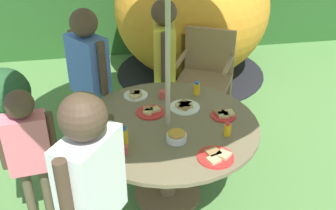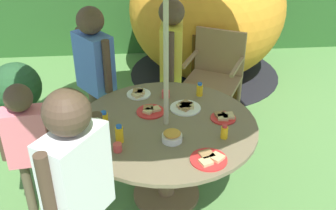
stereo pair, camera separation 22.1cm
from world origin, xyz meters
name	(u,v)px [view 2 (the right image)]	position (x,y,z in m)	size (l,w,h in m)	color
ground_plane	(166,195)	(0.00, 0.00, -0.01)	(10.00, 10.00, 0.02)	#548442
garden_table	(166,140)	(0.00, 0.00, 0.54)	(1.34, 1.34, 0.69)	brown
wooden_chair	(215,72)	(0.59, 1.15, 0.55)	(0.67, 0.65, 0.95)	#93704C
dome_tent	(207,10)	(0.68, 2.24, 0.84)	(1.97, 1.97, 1.69)	orange
potted_plant	(17,91)	(-1.39, 1.17, 0.40)	(0.49, 0.49, 0.69)	#595960
child_in_yellow_shirt	(171,52)	(0.13, 0.93, 0.87)	(0.24, 0.45, 1.36)	#3F3F47
child_in_blue_shirt	(94,63)	(-0.56, 0.74, 0.87)	(0.37, 0.40, 1.36)	brown
child_in_pink_shirt	(26,137)	(-0.98, -0.11, 0.71)	(0.38, 0.19, 1.12)	brown
child_in_white_shirt	(76,176)	(-0.54, -0.79, 0.91)	(0.38, 0.42, 1.42)	brown
snack_bowl	(172,136)	(0.02, -0.22, 0.73)	(0.14, 0.14, 0.08)	white
plate_near_right	(139,94)	(-0.19, 0.46, 0.71)	(0.20, 0.20, 0.03)	white
plate_far_left	(185,107)	(0.17, 0.21, 0.71)	(0.24, 0.24, 0.03)	white
plate_near_left	(209,159)	(0.24, -0.46, 0.71)	(0.24, 0.24, 0.03)	red
plate_center_front	(151,111)	(-0.11, 0.17, 0.71)	(0.22, 0.22, 0.03)	red
plate_mid_left	(224,117)	(0.43, 0.03, 0.71)	(0.19, 0.19, 0.03)	red
juice_bottle_far_right	(119,134)	(-0.34, -0.20, 0.76)	(0.06, 0.06, 0.13)	yellow
juice_bottle_center_back	(200,90)	(0.31, 0.41, 0.75)	(0.05, 0.05, 0.11)	yellow
juice_bottle_mid_right	(224,132)	(0.39, -0.22, 0.74)	(0.05, 0.05, 0.11)	yellow
juice_bottle_front_edge	(104,119)	(-0.45, 0.01, 0.75)	(0.06, 0.06, 0.12)	yellow
cup_near	(118,147)	(-0.35, -0.31, 0.72)	(0.06, 0.06, 0.06)	#E04C47
cup_far	(166,94)	(0.03, 0.39, 0.73)	(0.07, 0.07, 0.06)	#E04C47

